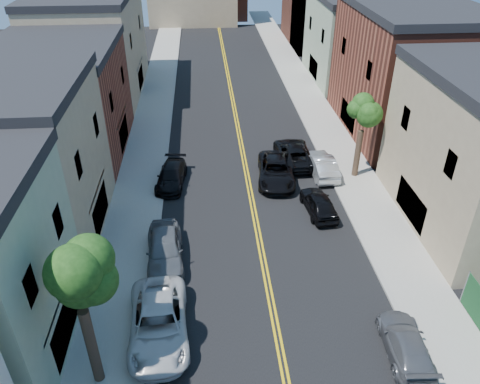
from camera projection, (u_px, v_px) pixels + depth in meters
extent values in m
cube|color=gray|center=(150.00, 127.00, 41.75)|extent=(3.20, 100.00, 0.15)
cube|color=gray|center=(323.00, 121.00, 42.85)|extent=(3.20, 100.00, 0.15)
cube|color=gray|center=(169.00, 126.00, 41.87)|extent=(0.30, 100.00, 0.15)
cube|color=gray|center=(304.00, 122.00, 42.73)|extent=(0.30, 100.00, 0.15)
cube|color=#998466|center=(11.00, 168.00, 26.31)|extent=(9.00, 10.00, 9.00)
cube|color=brown|center=(60.00, 104.00, 35.86)|extent=(9.00, 12.00, 8.00)
cube|color=#998466|center=(92.00, 46.00, 47.27)|extent=(9.00, 16.00, 9.50)
cube|color=brown|center=(406.00, 74.00, 38.97)|extent=(9.00, 14.00, 10.00)
cube|color=gray|center=(356.00, 40.00, 51.18)|extent=(9.00, 12.00, 8.50)
cylinder|color=#37251B|center=(92.00, 346.00, 18.71)|extent=(0.44, 0.44, 3.96)
sphere|color=#15370F|center=(71.00, 264.00, 16.41)|extent=(5.20, 5.20, 5.20)
sphere|color=#15370F|center=(78.00, 247.00, 15.57)|extent=(3.90, 3.90, 3.90)
sphere|color=#15370F|center=(62.00, 266.00, 17.09)|extent=(3.64, 3.64, 3.64)
cylinder|color=#37251B|center=(358.00, 153.00, 33.43)|extent=(0.44, 0.44, 3.52)
sphere|color=#15370F|center=(365.00, 104.00, 31.44)|extent=(4.40, 4.40, 4.40)
sphere|color=#15370F|center=(375.00, 93.00, 30.73)|extent=(3.30, 3.30, 3.30)
sphere|color=#15370F|center=(356.00, 108.00, 32.02)|extent=(3.08, 3.08, 3.08)
imported|color=silver|center=(159.00, 323.00, 21.46)|extent=(3.02, 5.94, 1.61)
imported|color=#595C60|center=(165.00, 249.00, 25.96)|extent=(2.31, 5.07, 1.69)
imported|color=black|center=(171.00, 176.00, 33.19)|extent=(2.39, 4.75, 1.32)
imported|color=#525459|center=(406.00, 344.00, 20.64)|extent=(2.09, 4.49, 1.27)
imported|color=black|center=(319.00, 203.00, 30.13)|extent=(2.03, 4.24, 1.40)
imported|color=#A7ABAF|center=(321.00, 165.00, 34.39)|extent=(1.85, 4.68, 1.52)
imported|color=black|center=(294.00, 153.00, 35.94)|extent=(2.67, 5.61, 1.55)
imported|color=black|center=(276.00, 171.00, 33.58)|extent=(3.16, 5.81, 1.55)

